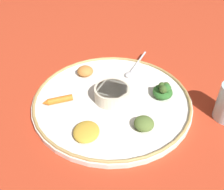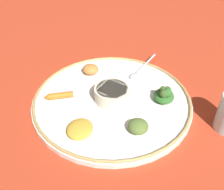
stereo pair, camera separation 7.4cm
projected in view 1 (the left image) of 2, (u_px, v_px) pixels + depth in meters
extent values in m
plane|color=#B7381E|center=(112.00, 103.00, 0.76)|extent=(2.40, 2.40, 0.00)
cylinder|color=white|center=(112.00, 101.00, 0.76)|extent=(0.45, 0.45, 0.01)
torus|color=tan|center=(112.00, 98.00, 0.75)|extent=(0.45, 0.45, 0.01)
cylinder|color=beige|center=(112.00, 94.00, 0.74)|extent=(0.10, 0.10, 0.04)
cylinder|color=#99471E|center=(112.00, 89.00, 0.73)|extent=(0.09, 0.09, 0.01)
ellipsoid|color=silver|center=(129.00, 75.00, 0.84)|extent=(0.04, 0.04, 0.01)
cylinder|color=silver|center=(138.00, 62.00, 0.90)|extent=(0.13, 0.06, 0.01)
ellipsoid|color=#2D6628|center=(163.00, 92.00, 0.75)|extent=(0.08, 0.08, 0.03)
sphere|color=#2D6628|center=(167.00, 88.00, 0.73)|extent=(0.03, 0.03, 0.03)
sphere|color=#385623|center=(164.00, 89.00, 0.72)|extent=(0.02, 0.02, 0.02)
sphere|color=#385623|center=(162.00, 86.00, 0.74)|extent=(0.02, 0.02, 0.02)
sphere|color=#385623|center=(166.00, 85.00, 0.74)|extent=(0.02, 0.02, 0.02)
cylinder|color=orange|center=(60.00, 100.00, 0.74)|extent=(0.07, 0.04, 0.02)
cone|color=orange|center=(45.00, 103.00, 0.72)|extent=(0.02, 0.02, 0.02)
ellipsoid|color=gold|center=(86.00, 132.00, 0.64)|extent=(0.10, 0.10, 0.02)
ellipsoid|color=#C67A38|center=(85.00, 71.00, 0.84)|extent=(0.07, 0.07, 0.03)
ellipsoid|color=#567033|center=(144.00, 124.00, 0.65)|extent=(0.05, 0.05, 0.03)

